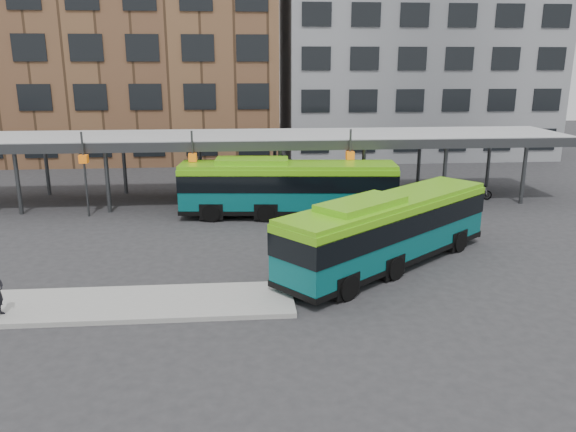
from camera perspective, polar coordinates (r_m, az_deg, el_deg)
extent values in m
plane|color=#28282B|center=(23.59, -3.83, -5.74)|extent=(120.00, 120.00, 0.00)
cube|color=gray|center=(21.42, -18.71, -8.55)|extent=(14.00, 3.00, 0.18)
cube|color=#999B9E|center=(35.30, -4.39, 8.00)|extent=(40.00, 6.00, 0.35)
cube|color=#383A3D|center=(32.35, -4.32, 7.07)|extent=(40.00, 0.15, 0.55)
cylinder|color=#383A3D|center=(35.52, -25.76, 3.13)|extent=(0.24, 0.24, 3.80)
cylinder|color=#383A3D|center=(40.15, -23.32, 4.65)|extent=(0.24, 0.24, 3.80)
cylinder|color=#383A3D|center=(34.05, -17.87, 3.46)|extent=(0.24, 0.24, 3.80)
cylinder|color=#383A3D|center=(38.86, -16.29, 4.97)|extent=(0.24, 0.24, 3.80)
cylinder|color=#383A3D|center=(33.28, -9.45, 3.73)|extent=(0.24, 0.24, 3.80)
cylinder|color=#383A3D|center=(38.18, -8.89, 5.23)|extent=(0.24, 0.24, 3.80)
cylinder|color=#383A3D|center=(33.25, -0.81, 3.93)|extent=(0.24, 0.24, 3.80)
cylinder|color=#383A3D|center=(38.15, -1.35, 5.40)|extent=(0.24, 0.24, 3.80)
cylinder|color=#383A3D|center=(33.97, 7.65, 4.03)|extent=(0.24, 0.24, 3.80)
cylinder|color=#383A3D|center=(38.78, 6.08, 5.48)|extent=(0.24, 0.24, 3.80)
cylinder|color=#383A3D|center=(35.38, 15.61, 4.05)|extent=(0.24, 0.24, 3.80)
cylinder|color=#383A3D|center=(40.02, 13.16, 5.47)|extent=(0.24, 0.24, 3.80)
cylinder|color=#383A3D|center=(37.41, 22.82, 4.01)|extent=(0.24, 0.24, 3.80)
cylinder|color=#383A3D|center=(41.83, 19.72, 5.39)|extent=(0.24, 0.24, 3.80)
cylinder|color=#383A3D|center=(33.44, -19.91, 3.95)|extent=(0.12, 0.12, 4.80)
cube|color=orange|center=(33.29, -20.05, 5.47)|extent=(0.45, 0.45, 0.45)
cylinder|color=#383A3D|center=(32.40, -9.59, 4.31)|extent=(0.12, 0.12, 4.80)
cube|color=orange|center=(32.25, -9.66, 5.88)|extent=(0.45, 0.45, 0.45)
cylinder|color=#383A3D|center=(32.90, 6.28, 4.60)|extent=(0.12, 0.12, 4.80)
cube|color=orange|center=(32.75, 6.32, 6.15)|extent=(0.45, 0.45, 0.45)
cube|color=brown|center=(54.94, -15.78, 17.41)|extent=(26.00, 14.00, 22.00)
cube|color=slate|center=(56.45, 12.44, 16.53)|extent=(24.00, 14.00, 20.00)
cube|color=#075355|center=(24.23, 10.22, -1.51)|extent=(10.53, 9.21, 2.42)
cube|color=black|center=(24.09, 10.27, -0.41)|extent=(10.61, 9.29, 0.92)
cube|color=#61B512|center=(23.89, 10.36, 1.49)|extent=(10.47, 9.14, 0.19)
cube|color=#61B512|center=(22.34, 7.47, 1.16)|extent=(4.10, 3.80, 0.34)
cube|color=black|center=(24.56, 10.10, -3.96)|extent=(10.61, 9.29, 0.23)
cylinder|color=black|center=(27.10, 16.97, -2.50)|extent=(0.93, 0.84, 0.97)
cylinder|color=black|center=(28.24, 12.81, -1.49)|extent=(0.93, 0.84, 0.97)
cylinder|color=black|center=(23.02, 10.77, -5.24)|extent=(0.93, 0.84, 0.97)
cylinder|color=black|center=(24.36, 6.24, -3.90)|extent=(0.93, 0.84, 0.97)
cylinder|color=black|center=(20.86, 6.09, -7.26)|extent=(0.93, 0.84, 0.97)
cylinder|color=black|center=(22.32, 1.43, -5.62)|extent=(0.93, 0.84, 0.97)
cube|color=#075355|center=(31.66, -0.01, 2.80)|extent=(12.19, 3.56, 2.50)
cube|color=black|center=(31.55, -0.01, 3.68)|extent=(12.24, 3.62, 0.95)
cube|color=#61B512|center=(31.39, -0.01, 5.20)|extent=(12.18, 3.46, 0.20)
cube|color=#61B512|center=(31.43, -3.68, 5.56)|extent=(4.15, 2.15, 0.35)
cube|color=black|center=(31.92, -0.01, 0.81)|extent=(12.25, 3.63, 0.24)
cylinder|color=black|center=(30.97, 7.41, 0.29)|extent=(1.02, 0.39, 1.00)
cylinder|color=black|center=(33.32, 6.90, 1.38)|extent=(1.02, 0.39, 1.00)
cylinder|color=black|center=(30.76, -2.26, 0.30)|extent=(1.02, 0.39, 1.00)
cylinder|color=black|center=(33.12, -2.08, 1.39)|extent=(1.02, 0.39, 1.00)
cylinder|color=black|center=(31.04, -7.81, 0.30)|extent=(1.02, 0.39, 1.00)
cylinder|color=black|center=(33.38, -7.24, 1.39)|extent=(1.02, 0.39, 1.00)
imported|color=slate|center=(36.46, 13.44, 2.25)|extent=(1.95, 1.03, 0.97)
imported|color=slate|center=(36.88, 14.37, 2.41)|extent=(1.84, 0.96, 1.06)
imported|color=slate|center=(37.03, 14.80, 2.27)|extent=(1.68, 0.72, 0.86)
imported|color=slate|center=(37.48, 16.21, 2.40)|extent=(1.68, 0.91, 0.97)
imported|color=slate|center=(37.93, 16.83, 2.47)|extent=(1.85, 1.15, 0.92)
imported|color=slate|center=(37.79, 18.86, 2.28)|extent=(1.64, 0.71, 0.95)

